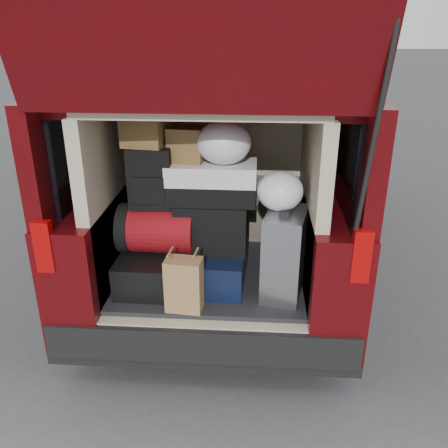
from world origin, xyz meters
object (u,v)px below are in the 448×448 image
at_px(black_soft_case, 212,226).
at_px(navy_hardshell, 212,266).
at_px(twotone_duffel, 212,182).
at_px(kraft_bag, 184,285).
at_px(backpack, 150,178).
at_px(silver_roller, 284,254).
at_px(red_duffel, 158,229).
at_px(black_hardshell, 152,267).

bearing_deg(black_soft_case, navy_hardshell, -80.25).
xyz_separation_m(navy_hardshell, twotone_duffel, (-0.00, 0.05, 0.57)).
relative_size(navy_hardshell, black_soft_case, 1.15).
xyz_separation_m(kraft_bag, backpack, (-0.24, 0.33, 0.56)).
bearing_deg(twotone_duffel, kraft_bag, -108.86).
bearing_deg(backpack, black_soft_case, 3.16).
bearing_deg(silver_roller, navy_hardshell, 178.07).
bearing_deg(black_soft_case, backpack, -172.74).
bearing_deg(navy_hardshell, twotone_duffel, 95.23).
bearing_deg(red_duffel, black_soft_case, 7.28).
relative_size(navy_hardshell, silver_roller, 0.95).
relative_size(kraft_bag, backpack, 0.88).
bearing_deg(backpack, navy_hardshell, -1.36).
xyz_separation_m(black_hardshell, backpack, (0.02, 0.03, 0.61)).
bearing_deg(navy_hardshell, black_soft_case, 101.12).
relative_size(red_duffel, backpack, 1.27).
relative_size(black_hardshell, backpack, 1.46).
relative_size(backpack, twotone_duffel, 0.68).
relative_size(kraft_bag, black_soft_case, 0.73).
bearing_deg(kraft_bag, backpack, 131.66).
height_order(kraft_bag, twotone_duffel, twotone_duffel).
distance_m(red_duffel, twotone_duffel, 0.47).
xyz_separation_m(navy_hardshell, silver_roller, (0.46, -0.11, 0.16)).
relative_size(black_hardshell, navy_hardshell, 1.05).
bearing_deg(twotone_duffel, red_duffel, -171.17).
bearing_deg(red_duffel, navy_hardshell, 2.42).
bearing_deg(twotone_duffel, silver_roller, -19.27).
xyz_separation_m(silver_roller, red_duffel, (-0.81, 0.11, 0.10)).
xyz_separation_m(black_hardshell, navy_hardshell, (0.40, 0.03, 0.00)).
bearing_deg(silver_roller, red_duffel, -176.01).
height_order(silver_roller, backpack, backpack).
bearing_deg(kraft_bag, twotone_duffel, 76.50).
bearing_deg(backpack, black_hardshell, -127.27).
bearing_deg(navy_hardshell, red_duffel, -177.05).
xyz_separation_m(silver_roller, black_soft_case, (-0.47, 0.14, 0.12)).
xyz_separation_m(kraft_bag, black_soft_case, (0.13, 0.37, 0.23)).
xyz_separation_m(navy_hardshell, kraft_bag, (-0.14, -0.34, 0.05)).
bearing_deg(silver_roller, black_hardshell, -173.43).
bearing_deg(kraft_bag, navy_hardshell, 73.52).
bearing_deg(red_duffel, black_hardshell, -140.35).
height_order(navy_hardshell, backpack, backpack).
distance_m(navy_hardshell, backpack, 0.72).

